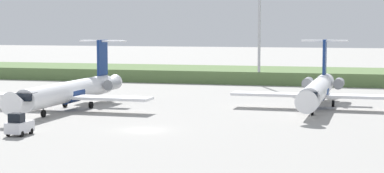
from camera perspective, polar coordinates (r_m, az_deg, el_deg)
The scene contains 6 objects.
ground_plane at distance 101.06m, azimuth 1.62°, elevation -1.17°, with size 500.00×500.00×0.00m, color #9E9B96.
grass_berm at distance 137.09m, azimuth 5.28°, elevation 0.98°, with size 320.00×20.00×2.44m, color #597542.
regional_jet_second at distance 91.27m, azimuth -10.01°, elevation -0.32°, with size 22.81×31.00×9.00m.
regional_jet_third at distance 93.18m, azimuth 10.50°, elevation -0.22°, with size 22.81×31.00×9.00m.
antenna_mast at distance 126.83m, azimuth 5.65°, elevation 4.86°, with size 4.40×0.50×25.55m.
baggage_tug at distance 71.01m, azimuth -14.25°, elevation -3.18°, with size 1.72×3.20×2.30m.
Camera 1 is at (23.73, -67.61, 11.04)m, focal length 63.81 mm.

